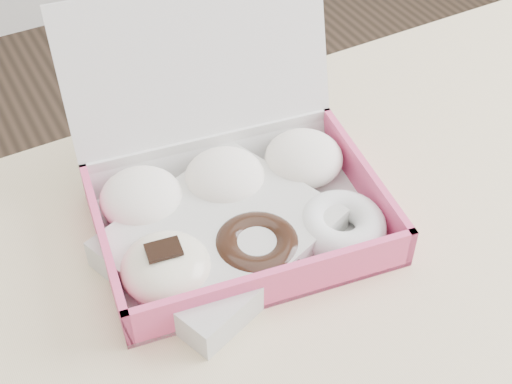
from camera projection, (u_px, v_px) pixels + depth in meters
name	position (u px, v px, depth m)	size (l,w,h in m)	color
table	(436.00, 287.00, 0.88)	(1.20, 0.80, 0.75)	#CDBB87
donut_box	(232.00, 196.00, 0.83)	(0.37, 0.34, 0.23)	silver
newspapers	(220.00, 237.00, 0.81)	(0.23, 0.19, 0.04)	beige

